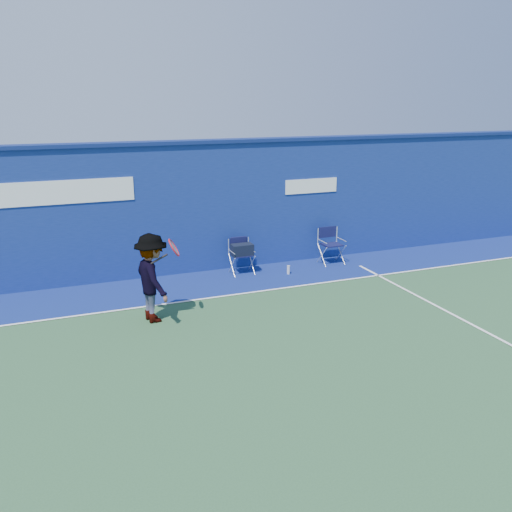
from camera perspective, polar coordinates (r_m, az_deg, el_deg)
name	(u,v)px	position (r m, az deg, el deg)	size (l,w,h in m)	color
ground	(244,372)	(8.42, -1.26, -12.11)	(80.00, 80.00, 0.00)	#2B502F
stadium_wall	(166,209)	(12.66, -9.41, 4.94)	(24.00, 0.50, 3.08)	navy
out_of_bounds_strip	(180,287)	(12.03, -7.95, -3.26)	(24.00, 1.80, 0.01)	navy
court_lines	(231,354)	(8.92, -2.60, -10.32)	(24.00, 12.00, 0.01)	white
directors_chair_left	(242,259)	(12.73, -1.52, -0.31)	(0.50, 0.46, 0.84)	silver
directors_chair_right	(331,253)	(13.66, 7.91, 0.36)	(0.54, 0.48, 0.90)	silver
water_bottle	(288,270)	(12.76, 3.43, -1.47)	(0.07, 0.07, 0.21)	silver
tennis_player	(152,278)	(10.10, -10.86, -2.28)	(0.94, 1.17, 1.66)	#EA4738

